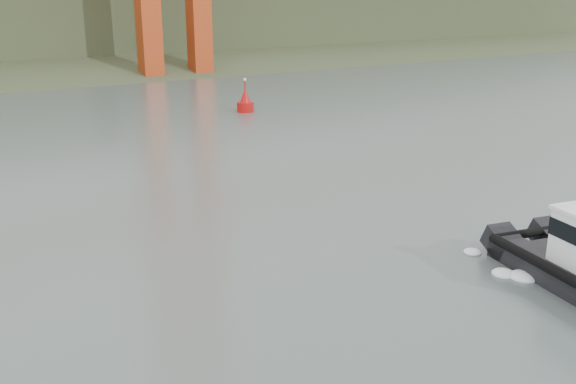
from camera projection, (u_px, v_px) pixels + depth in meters
name	position (u px, v px, depth m)	size (l,w,h in m)	color
ground	(389.00, 312.00, 25.90)	(400.00, 400.00, 0.00)	#495752
nav_buoy	(245.00, 102.00, 68.92)	(1.84, 1.84, 3.83)	#B30D0C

